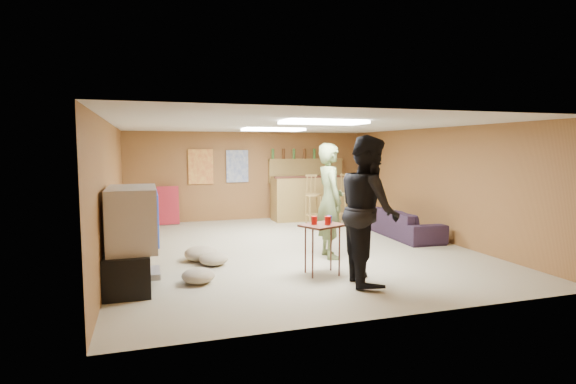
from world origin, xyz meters
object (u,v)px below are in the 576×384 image
object	(u,v)px
person_olive	(330,201)
sofa	(405,224)
tv_body	(132,218)
person_black	(369,210)
tray_table	(322,249)
bar_counter	(312,198)

from	to	relation	value
person_olive	sofa	distance (m)	2.46
tv_body	person_black	distance (m)	3.09
person_olive	tray_table	size ratio (longest dim) A/B	2.60
tv_body	tray_table	size ratio (longest dim) A/B	1.52
tv_body	tray_table	distance (m)	2.62
sofa	tray_table	world-z (taller)	tray_table
bar_counter	person_black	size ratio (longest dim) A/B	1.01
tray_table	person_olive	bearing A→B (deg)	61.56
tv_body	bar_counter	size ratio (longest dim) A/B	0.55
tray_table	person_black	bearing A→B (deg)	-50.34
tv_body	tray_table	bearing A→B (deg)	-5.44
bar_counter	sofa	world-z (taller)	bar_counter
bar_counter	tray_table	bearing A→B (deg)	-108.84
person_olive	tray_table	xyz separation A→B (m)	(-0.50, -0.92, -0.58)
bar_counter	tray_table	world-z (taller)	bar_counter
person_black	sofa	size ratio (longest dim) A/B	1.04
person_black	tray_table	size ratio (longest dim) A/B	2.73
sofa	tray_table	distance (m)	3.29
tray_table	sofa	bearing A→B (deg)	37.51
bar_counter	person_olive	world-z (taller)	person_olive
person_black	tray_table	bearing A→B (deg)	51.10
person_black	sofa	distance (m)	3.41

